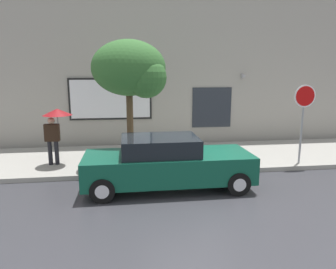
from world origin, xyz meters
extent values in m
plane|color=#333338|center=(0.00, 0.00, 0.00)|extent=(60.00, 60.00, 0.00)
cube|color=gray|center=(0.00, 3.00, 0.07)|extent=(20.00, 4.00, 0.15)
cube|color=#9E998E|center=(0.00, 5.50, 3.50)|extent=(20.00, 0.40, 7.00)
cube|color=black|center=(-2.33, 5.27, 2.14)|extent=(3.53, 0.06, 1.79)
cube|color=silver|center=(-2.33, 5.24, 2.14)|extent=(3.37, 0.03, 1.63)
cube|color=#262B33|center=(2.18, 5.28, 1.70)|extent=(1.80, 0.04, 1.80)
cone|color=#99999E|center=(3.58, 5.15, 3.10)|extent=(0.22, 0.24, 0.24)
cube|color=#0F4C38|center=(-0.55, 0.05, 0.63)|extent=(4.67, 1.76, 0.75)
cube|color=black|center=(-0.78, 0.05, 1.25)|extent=(2.10, 1.55, 0.48)
cylinder|color=black|center=(1.24, 0.86, 0.32)|extent=(0.64, 0.22, 0.64)
cylinder|color=silver|center=(1.24, 0.86, 0.32)|extent=(0.35, 0.24, 0.35)
cylinder|color=black|center=(1.24, -0.76, 0.32)|extent=(0.64, 0.22, 0.64)
cylinder|color=silver|center=(1.24, -0.76, 0.32)|extent=(0.35, 0.24, 0.35)
cylinder|color=black|center=(-2.33, 0.86, 0.32)|extent=(0.64, 0.22, 0.64)
cylinder|color=silver|center=(-2.33, 0.86, 0.32)|extent=(0.35, 0.24, 0.35)
cylinder|color=black|center=(-2.33, -0.76, 0.32)|extent=(0.64, 0.22, 0.64)
cylinder|color=silver|center=(-2.33, -0.76, 0.32)|extent=(0.35, 0.24, 0.35)
cylinder|color=white|center=(0.40, 1.76, 0.47)|extent=(0.22, 0.22, 0.63)
sphere|color=#BBBBB7|center=(0.40, 1.76, 0.78)|extent=(0.23, 0.23, 0.23)
cylinder|color=#BBBBB7|center=(0.40, 1.60, 0.50)|extent=(0.09, 0.12, 0.09)
cylinder|color=#BBBBB7|center=(0.40, 1.92, 0.50)|extent=(0.09, 0.12, 0.09)
cylinder|color=white|center=(0.40, 1.76, 0.18)|extent=(0.30, 0.30, 0.06)
cylinder|color=black|center=(-4.28, 2.34, 0.56)|extent=(0.14, 0.14, 0.82)
cylinder|color=black|center=(-4.07, 2.34, 0.56)|extent=(0.14, 0.14, 0.82)
cube|color=black|center=(-4.17, 2.34, 1.26)|extent=(0.48, 0.22, 0.58)
sphere|color=tan|center=(-4.17, 2.34, 1.67)|extent=(0.22, 0.22, 0.22)
cylinder|color=#4C4C51|center=(-3.96, 2.34, 1.51)|extent=(0.02, 0.02, 0.90)
cone|color=maroon|center=(-3.96, 2.34, 1.96)|extent=(0.96, 0.96, 0.22)
cylinder|color=#4C3823|center=(-1.56, 2.02, 1.44)|extent=(0.22, 0.22, 2.58)
ellipsoid|color=#33662D|center=(-1.56, 2.02, 3.39)|extent=(2.40, 2.04, 1.80)
sphere|color=#33662D|center=(-1.02, 1.72, 3.09)|extent=(1.32, 1.32, 1.32)
cylinder|color=gray|center=(4.24, 1.38, 1.49)|extent=(0.07, 0.07, 2.68)
cylinder|color=white|center=(4.24, 1.34, 2.48)|extent=(0.76, 0.02, 0.76)
cylinder|color=red|center=(4.24, 1.32, 2.48)|extent=(0.66, 0.02, 0.66)
camera|label=1|loc=(-1.69, -8.24, 3.21)|focal=32.88mm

